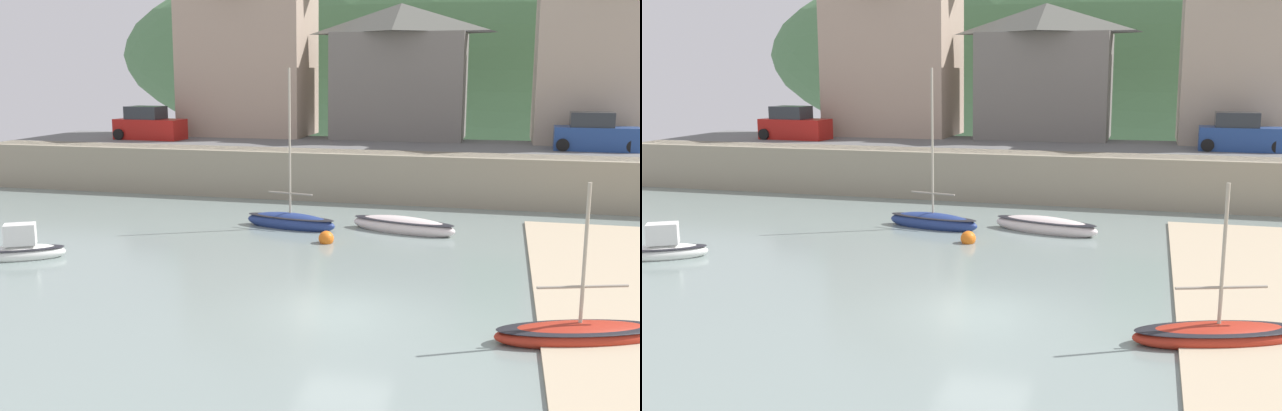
% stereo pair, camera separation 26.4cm
% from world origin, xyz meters
% --- Properties ---
extents(quay_seawall, '(48.00, 9.40, 2.40)m').
position_xyz_m(quay_seawall, '(0.00, 17.50, 1.36)').
color(quay_seawall, gray).
rests_on(quay_seawall, ground).
extents(hillside_backdrop, '(80.00, 44.00, 22.86)m').
position_xyz_m(hillside_backdrop, '(4.49, 55.20, 8.00)').
color(hillside_backdrop, '#4F7D4E').
rests_on(hillside_backdrop, ground).
extents(waterfront_building_left, '(8.10, 5.41, 11.13)m').
position_xyz_m(waterfront_building_left, '(-11.77, 25.20, 8.05)').
color(waterfront_building_left, tan).
rests_on(waterfront_building_left, ground).
extents(waterfront_building_centre, '(7.97, 5.25, 7.92)m').
position_xyz_m(waterfront_building_centre, '(-2.16, 25.20, 6.43)').
color(waterfront_building_centre, slate).
rests_on(waterfront_building_centre, ground).
extents(waterfront_building_right, '(7.16, 5.61, 11.34)m').
position_xyz_m(waterfront_building_right, '(8.98, 25.20, 8.16)').
color(waterfront_building_right, tan).
rests_on(waterfront_building_right, ground).
extents(sailboat_blue_trim, '(4.34, 2.47, 4.00)m').
position_xyz_m(sailboat_blue_trim, '(5.92, -0.74, 0.22)').
color(sailboat_blue_trim, '#AA291A').
rests_on(sailboat_blue_trim, ground).
extents(sailboat_tall_mast, '(2.97, 2.26, 1.38)m').
position_xyz_m(sailboat_tall_mast, '(-11.97, 2.61, 0.33)').
color(sailboat_tall_mast, white).
rests_on(sailboat_tall_mast, ground).
extents(sailboat_white_hull, '(4.14, 1.75, 6.70)m').
position_xyz_m(sailboat_white_hull, '(-4.42, 9.71, 0.30)').
color(sailboat_white_hull, navy).
rests_on(sailboat_white_hull, ground).
extents(fishing_boat_green, '(4.54, 2.26, 0.82)m').
position_xyz_m(fishing_boat_green, '(0.20, 10.10, 0.25)').
color(fishing_boat_green, silver).
rests_on(fishing_boat_green, ground).
extents(parked_car_near_slipway, '(4.21, 1.99, 1.95)m').
position_xyz_m(parked_car_near_slipway, '(-16.44, 20.70, 3.20)').
color(parked_car_near_slipway, '#AC1814').
rests_on(parked_car_near_slipway, ground).
extents(parked_car_by_wall, '(4.16, 1.86, 1.95)m').
position_xyz_m(parked_car_by_wall, '(8.49, 20.70, 3.20)').
color(parked_car_by_wall, navy).
rests_on(parked_car_by_wall, ground).
extents(mooring_buoy, '(0.58, 0.58, 0.58)m').
position_xyz_m(mooring_buoy, '(-2.34, 7.48, 0.17)').
color(mooring_buoy, orange).
rests_on(mooring_buoy, ground).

